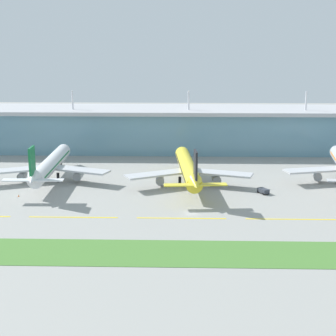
% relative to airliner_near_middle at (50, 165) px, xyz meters
% --- Properties ---
extents(ground_plane, '(600.00, 600.00, 0.00)m').
position_rel_airliner_near_middle_xyz_m(ground_plane, '(54.59, -38.52, -6.45)').
color(ground_plane, gray).
extents(terminal_building, '(288.00, 34.00, 30.19)m').
position_rel_airliner_near_middle_xyz_m(terminal_building, '(54.59, 60.07, 4.35)').
color(terminal_building, '#6693A8').
rests_on(terminal_building, ground).
extents(airliner_near_middle, '(48.79, 61.71, 18.90)m').
position_rel_airliner_near_middle_xyz_m(airliner_near_middle, '(0.00, 0.00, 0.00)').
color(airliner_near_middle, silver).
rests_on(airliner_near_middle, ground).
extents(airliner_center, '(48.63, 62.23, 18.90)m').
position_rel_airliner_near_middle_xyz_m(airliner_center, '(53.92, -4.30, 0.00)').
color(airliner_center, yellow).
rests_on(airliner_center, ground).
extents(taxiway_stripe_mid_west, '(28.00, 0.70, 0.04)m').
position_rel_airliner_near_middle_xyz_m(taxiway_stripe_mid_west, '(17.59, -43.38, -6.43)').
color(taxiway_stripe_mid_west, yellow).
rests_on(taxiway_stripe_mid_west, ground).
extents(taxiway_stripe_centre, '(28.00, 0.70, 0.04)m').
position_rel_airliner_near_middle_xyz_m(taxiway_stripe_centre, '(51.59, -43.38, -6.43)').
color(taxiway_stripe_centre, yellow).
rests_on(taxiway_stripe_centre, ground).
extents(taxiway_stripe_mid_east, '(28.00, 0.70, 0.04)m').
position_rel_airliner_near_middle_xyz_m(taxiway_stripe_mid_east, '(85.59, -43.38, -6.43)').
color(taxiway_stripe_mid_east, yellow).
rests_on(taxiway_stripe_mid_east, ground).
extents(grass_verge, '(300.00, 18.00, 0.10)m').
position_rel_airliner_near_middle_xyz_m(grass_verge, '(54.59, -71.24, -6.40)').
color(grass_verge, '#477A33').
rests_on(grass_verge, ground).
extents(pushback_tug, '(4.22, 5.01, 1.85)m').
position_rel_airliner_near_middle_xyz_m(pushback_tug, '(81.12, -15.37, -5.35)').
color(pushback_tug, '#333842').
rests_on(pushback_tug, ground).
extents(safety_cone_left_wingtip, '(0.56, 0.56, 0.70)m').
position_rel_airliner_near_middle_xyz_m(safety_cone_left_wingtip, '(-6.40, -21.47, -6.10)').
color(safety_cone_left_wingtip, orange).
rests_on(safety_cone_left_wingtip, ground).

